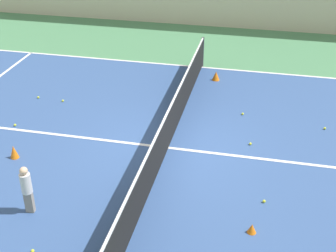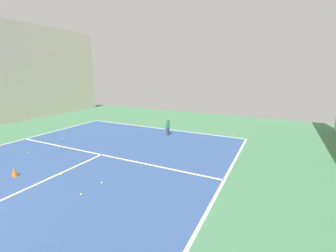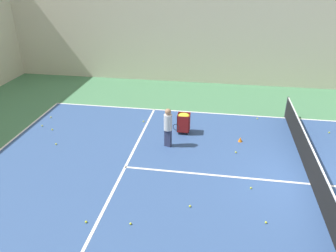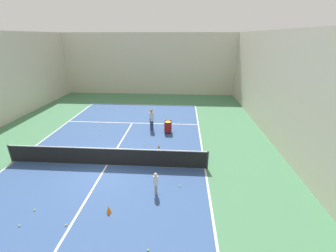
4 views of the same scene
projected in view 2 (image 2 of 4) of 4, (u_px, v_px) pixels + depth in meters
name	position (u px, v px, depth m)	size (l,w,h in m)	color
line_baseline_near	(159.00, 128.00, 15.12)	(11.26, 0.10, 0.00)	white
line_service_near	(101.00, 155.00, 10.30)	(11.26, 0.10, 0.00)	white
player_near_baseline	(168.00, 126.00, 13.28)	(0.24, 0.55, 1.06)	#4C4C56
training_cone_2	(14.00, 172.00, 8.16)	(0.22, 0.22, 0.35)	orange
tennis_ball_1	(58.00, 147.00, 11.23)	(0.07, 0.07, 0.07)	yellow
tennis_ball_4	(81.00, 195.00, 6.89)	(0.07, 0.07, 0.07)	yellow
tennis_ball_7	(102.00, 183.00, 7.61)	(0.07, 0.07, 0.07)	yellow
tennis_ball_13	(62.00, 174.00, 8.24)	(0.07, 0.07, 0.07)	yellow
tennis_ball_14	(24.00, 139.00, 12.68)	(0.07, 0.07, 0.07)	yellow
tennis_ball_16	(233.00, 134.00, 13.54)	(0.07, 0.07, 0.07)	yellow
tennis_ball_17	(28.00, 153.00, 10.48)	(0.07, 0.07, 0.07)	yellow
tennis_ball_19	(63.00, 138.00, 12.71)	(0.07, 0.07, 0.07)	yellow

